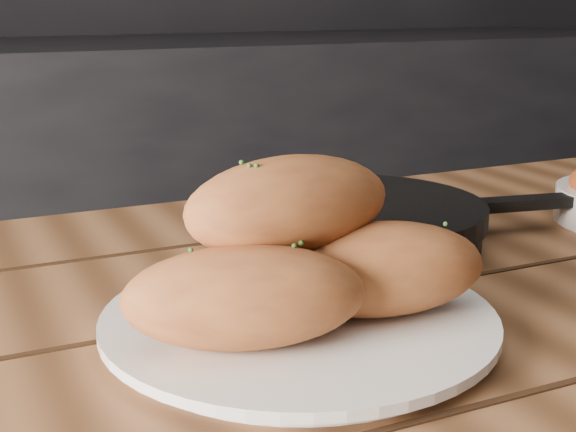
% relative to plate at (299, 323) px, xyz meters
% --- Properties ---
extents(counter, '(2.80, 0.60, 0.90)m').
position_rel_plate_xyz_m(counter, '(0.11, 1.32, -0.31)').
color(counter, black).
rests_on(counter, ground).
extents(plate, '(0.30, 0.30, 0.02)m').
position_rel_plate_xyz_m(plate, '(0.00, 0.00, 0.00)').
color(plate, white).
rests_on(plate, table).
extents(bread_rolls, '(0.29, 0.24, 0.12)m').
position_rel_plate_xyz_m(bread_rolls, '(-0.01, -0.00, 0.06)').
color(bread_rolls, '#AA602F').
rests_on(bread_rolls, plate).
extents(skillet, '(0.40, 0.27, 0.05)m').
position_rel_plate_xyz_m(skillet, '(0.16, 0.18, 0.01)').
color(skillet, black).
rests_on(skillet, table).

